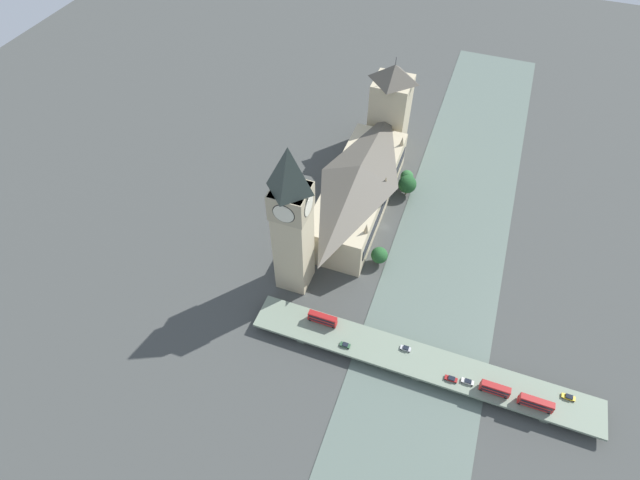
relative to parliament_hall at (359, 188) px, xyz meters
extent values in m
plane|color=#424442|center=(-16.44, 8.00, -13.44)|extent=(600.00, 600.00, 0.00)
cube|color=slate|center=(-47.56, 8.00, -13.29)|extent=(50.26, 360.00, 0.30)
cube|color=#C1B28E|center=(0.06, 0.00, -3.80)|extent=(26.98, 81.99, 19.28)
cube|color=black|center=(-13.59, 0.00, -2.84)|extent=(0.40, 75.43, 5.79)
pyramid|color=#514C42|center=(0.06, 0.00, 9.75)|extent=(26.44, 80.35, 7.82)
cone|color=tan|center=(-12.44, -31.16, 8.34)|extent=(2.20, 2.20, 5.00)
cone|color=tan|center=(-12.44, 0.00, 8.34)|extent=(2.20, 2.20, 5.00)
cone|color=tan|center=(-12.44, 31.16, 8.34)|extent=(2.20, 2.20, 5.00)
cube|color=#C1B28E|center=(12.24, 51.51, 13.57)|extent=(13.02, 13.02, 54.02)
cube|color=tan|center=(12.24, 51.51, 34.72)|extent=(13.80, 13.80, 11.72)
cylinder|color=black|center=(5.56, 51.51, 34.72)|extent=(0.50, 8.69, 8.69)
cylinder|color=silver|center=(5.42, 51.51, 34.72)|extent=(0.62, 8.04, 8.04)
cylinder|color=black|center=(18.93, 51.51, 34.72)|extent=(0.50, 8.69, 8.69)
cylinder|color=silver|center=(19.06, 51.51, 34.72)|extent=(0.62, 8.04, 8.04)
cylinder|color=black|center=(12.24, 44.82, 34.72)|extent=(8.69, 0.50, 8.69)
cylinder|color=silver|center=(12.24, 44.69, 34.72)|extent=(8.04, 0.62, 8.04)
cylinder|color=black|center=(12.24, 58.19, 34.72)|extent=(8.69, 0.50, 8.69)
cylinder|color=silver|center=(12.24, 58.33, 34.72)|extent=(8.04, 0.62, 8.04)
pyramid|color=#2D3833|center=(12.24, 51.51, 50.05)|extent=(13.28, 13.28, 18.95)
cube|color=#C1B28E|center=(0.06, -54.60, 6.18)|extent=(19.21, 19.21, 39.25)
pyramid|color=#514C42|center=(0.06, -54.60, 30.13)|extent=(19.21, 19.21, 8.65)
cylinder|color=#333338|center=(0.06, -54.60, 36.45)|extent=(0.30, 0.30, 4.00)
cube|color=#5D6A59|center=(-93.94, 73.49, -11.87)|extent=(3.00, 12.69, 3.15)
cube|color=#5D6A59|center=(-47.56, 73.49, -11.87)|extent=(3.00, 12.69, 3.15)
cube|color=#5D6A59|center=(-1.18, 73.49, -11.87)|extent=(3.00, 12.69, 3.15)
cube|color=gray|center=(-47.56, 73.49, -9.70)|extent=(132.51, 14.93, 1.20)
cube|color=red|center=(-74.93, 76.68, -7.71)|extent=(10.51, 2.49, 1.89)
cube|color=black|center=(-74.93, 76.68, -7.33)|extent=(9.46, 2.55, 0.83)
cube|color=red|center=(-74.93, 76.68, -5.65)|extent=(10.30, 2.49, 2.22)
cube|color=black|center=(-74.93, 76.68, -5.54)|extent=(9.46, 2.55, 1.06)
cube|color=maroon|center=(-74.93, 76.68, -4.47)|extent=(10.19, 2.37, 0.16)
cylinder|color=black|center=(-70.57, 75.54, -8.54)|extent=(1.11, 0.28, 1.11)
cylinder|color=black|center=(-70.57, 77.81, -8.54)|extent=(1.11, 0.28, 1.11)
cylinder|color=black|center=(-79.19, 75.54, -8.54)|extent=(1.11, 0.28, 1.11)
cylinder|color=black|center=(-79.19, 77.81, -8.54)|extent=(1.11, 0.28, 1.11)
cube|color=red|center=(-89.12, 77.13, -7.70)|extent=(11.90, 2.47, 1.95)
cube|color=black|center=(-89.12, 77.13, -7.31)|extent=(10.71, 2.53, 0.86)
cube|color=red|center=(-89.12, 77.13, -5.57)|extent=(11.66, 2.47, 2.29)
cube|color=black|center=(-89.12, 77.13, -5.46)|extent=(10.71, 2.53, 1.10)
cube|color=maroon|center=(-89.12, 77.13, -4.35)|extent=(11.54, 2.34, 0.16)
cylinder|color=black|center=(-84.02, 76.01, -8.56)|extent=(1.06, 0.28, 1.06)
cylinder|color=black|center=(-84.02, 78.26, -8.56)|extent=(1.06, 0.28, 1.06)
cylinder|color=black|center=(-94.11, 76.01, -8.56)|extent=(1.06, 0.28, 1.06)
cylinder|color=black|center=(-94.11, 78.26, -8.56)|extent=(1.06, 0.28, 1.06)
cube|color=red|center=(-7.05, 70.41, -7.63)|extent=(11.81, 2.48, 2.01)
cube|color=black|center=(-7.05, 70.41, -7.23)|extent=(10.63, 2.54, 0.89)
cube|color=red|center=(-7.05, 70.41, -5.44)|extent=(11.58, 2.48, 2.36)
cube|color=black|center=(-7.05, 70.41, -5.32)|extent=(10.63, 2.54, 1.13)
cube|color=maroon|center=(-7.05, 70.41, -4.18)|extent=(11.46, 2.35, 0.16)
cylinder|color=black|center=(-2.06, 69.28, -8.52)|extent=(1.15, 0.28, 1.15)
cylinder|color=black|center=(-2.06, 71.54, -8.52)|extent=(1.15, 0.28, 1.15)
cylinder|color=black|center=(-11.92, 69.28, -8.52)|extent=(1.15, 0.28, 1.15)
cylinder|color=black|center=(-11.92, 71.54, -8.52)|extent=(1.15, 0.28, 1.15)
cube|color=silver|center=(-41.03, 70.78, -8.59)|extent=(4.07, 1.83, 0.58)
cube|color=black|center=(-41.15, 70.78, -8.01)|extent=(2.12, 1.64, 0.58)
cylinder|color=black|center=(-39.42, 69.95, -8.79)|extent=(0.61, 0.22, 0.61)
cylinder|color=black|center=(-39.42, 71.60, -8.79)|extent=(0.61, 0.22, 0.61)
cylinder|color=black|center=(-42.63, 69.95, -8.79)|extent=(0.61, 0.22, 0.61)
cylinder|color=black|center=(-42.63, 71.60, -8.79)|extent=(0.61, 0.22, 0.61)
cube|color=#2D5638|center=(-18.78, 77.34, -8.55)|extent=(4.03, 1.89, 0.59)
cube|color=black|center=(-18.90, 77.34, -8.04)|extent=(2.10, 1.70, 0.42)
cylinder|color=black|center=(-17.25, 76.48, -8.74)|extent=(0.70, 0.22, 0.70)
cylinder|color=black|center=(-17.25, 78.19, -8.74)|extent=(0.70, 0.22, 0.70)
cylinder|color=black|center=(-20.30, 76.48, -8.74)|extent=(0.70, 0.22, 0.70)
cylinder|color=black|center=(-20.30, 78.19, -8.74)|extent=(0.70, 0.22, 0.70)
cube|color=silver|center=(-65.50, 76.24, -8.52)|extent=(4.54, 1.80, 0.71)
cube|color=black|center=(-65.64, 76.24, -7.95)|extent=(2.36, 1.62, 0.42)
cylinder|color=black|center=(-63.66, 75.43, -8.79)|extent=(0.61, 0.22, 0.61)
cylinder|color=black|center=(-63.66, 77.05, -8.79)|extent=(0.61, 0.22, 0.61)
cylinder|color=black|center=(-67.34, 75.43, -8.79)|extent=(0.61, 0.22, 0.61)
cylinder|color=black|center=(-67.34, 77.05, -8.79)|extent=(0.61, 0.22, 0.61)
cube|color=maroon|center=(-59.63, 77.23, -8.54)|extent=(4.63, 1.86, 0.60)
cube|color=black|center=(-59.77, 77.23, -7.97)|extent=(2.41, 1.67, 0.54)
cylinder|color=black|center=(-57.82, 76.39, -8.74)|extent=(0.71, 0.22, 0.71)
cylinder|color=black|center=(-57.82, 78.07, -8.74)|extent=(0.71, 0.22, 0.71)
cylinder|color=black|center=(-61.45, 76.39, -8.74)|extent=(0.71, 0.22, 0.71)
cylinder|color=black|center=(-61.45, 78.07, -8.74)|extent=(0.71, 0.22, 0.71)
cube|color=gold|center=(-100.35, 69.82, -8.56)|extent=(4.68, 1.81, 0.61)
cube|color=black|center=(-100.49, 69.82, -7.96)|extent=(2.43, 1.63, 0.58)
cylinder|color=black|center=(-98.45, 69.00, -8.78)|extent=(0.63, 0.22, 0.63)
cylinder|color=black|center=(-98.45, 70.63, -8.78)|extent=(0.63, 0.22, 0.63)
cylinder|color=black|center=(-102.25, 69.00, -8.78)|extent=(0.63, 0.22, 0.63)
cylinder|color=black|center=(-102.25, 70.63, -8.78)|extent=(0.63, 0.22, 0.63)
cylinder|color=brown|center=(-19.25, 30.00, -12.38)|extent=(0.70, 0.70, 2.13)
sphere|color=#235628|center=(-19.25, 30.00, -8.15)|extent=(7.45, 7.45, 7.45)
cylinder|color=brown|center=(-20.28, -17.69, -11.96)|extent=(0.70, 0.70, 2.98)
sphere|color=#1E4C23|center=(-20.28, -17.69, -6.61)|extent=(9.07, 9.07, 9.07)
cylinder|color=brown|center=(-18.63, -23.95, -11.76)|extent=(0.70, 0.70, 3.37)
sphere|color=#2D6633|center=(-18.63, -23.95, -7.28)|extent=(6.56, 6.56, 6.56)
camera|label=1|loc=(-42.27, 169.95, 162.94)|focal=28.00mm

